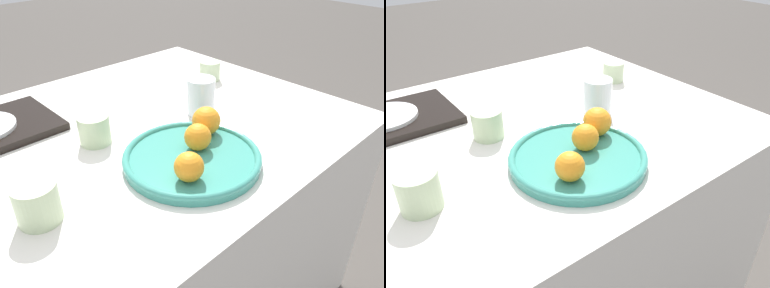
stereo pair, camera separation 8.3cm
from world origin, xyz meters
TOP-DOWN VIEW (x-y plane):
  - table at (0.00, 0.00)m, footprint 1.38×0.92m
  - fruit_platter at (0.11, -0.23)m, footprint 0.32×0.32m
  - orange_0 at (0.14, -0.22)m, footprint 0.06×0.06m
  - orange_1 at (0.04, -0.29)m, footprint 0.06×0.06m
  - orange_2 at (0.21, -0.18)m, footprint 0.07×0.07m
  - water_glass at (0.31, -0.06)m, footprint 0.08×0.08m
  - cup_1 at (0.51, 0.10)m, footprint 0.07×0.07m
  - cup_2 at (0.00, -0.00)m, footprint 0.08×0.08m
  - cup_3 at (-0.22, -0.17)m, footprint 0.08×0.08m

SIDE VIEW (x-z plane):
  - table at x=0.00m, z-range 0.00..0.73m
  - fruit_platter at x=0.11m, z-range 0.73..0.76m
  - cup_1 at x=0.51m, z-range 0.73..0.79m
  - cup_2 at x=0.00m, z-range 0.73..0.80m
  - cup_3 at x=-0.22m, z-range 0.73..0.81m
  - orange_1 at x=0.04m, z-range 0.75..0.81m
  - orange_0 at x=0.14m, z-range 0.75..0.81m
  - water_glass at x=0.31m, z-range 0.73..0.83m
  - orange_2 at x=0.21m, z-range 0.75..0.82m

